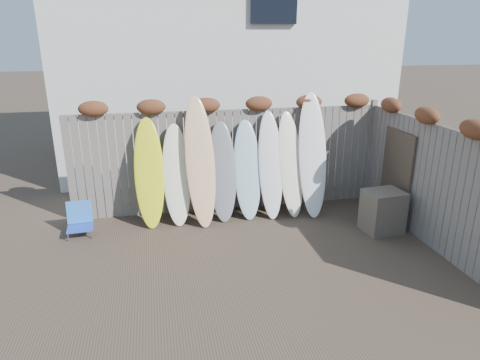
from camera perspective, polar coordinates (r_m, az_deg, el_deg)
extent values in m
plane|color=#493A2D|center=(6.59, 2.13, -11.60)|extent=(80.00, 80.00, 0.00)
cube|color=slate|center=(8.37, -1.64, 2.60)|extent=(6.00, 0.10, 2.00)
cube|color=slate|center=(9.33, 16.86, 3.81)|extent=(0.10, 0.10, 2.10)
ellipsoid|color=brown|center=(8.04, -18.98, 8.97)|extent=(0.52, 0.28, 0.28)
ellipsoid|color=brown|center=(7.97, -11.76, 9.51)|extent=(0.52, 0.28, 0.28)
ellipsoid|color=brown|center=(8.03, -4.52, 9.91)|extent=(0.52, 0.28, 0.28)
ellipsoid|color=brown|center=(8.21, 2.53, 10.14)|extent=(0.52, 0.28, 0.28)
ellipsoid|color=brown|center=(8.51, 9.18, 10.23)|extent=(0.52, 0.28, 0.28)
ellipsoid|color=brown|center=(8.91, 15.32, 10.18)|extent=(0.52, 0.28, 0.28)
cube|color=slate|center=(7.57, 24.52, -0.93)|extent=(0.10, 4.40, 2.00)
ellipsoid|color=brown|center=(6.74, 28.89, 5.92)|extent=(0.28, 0.56, 0.28)
ellipsoid|color=brown|center=(7.60, 23.66, 7.89)|extent=(0.28, 0.56, 0.28)
ellipsoid|color=brown|center=(8.51, 19.49, 9.40)|extent=(0.28, 0.56, 0.28)
cube|color=silver|center=(12.17, -2.80, 17.21)|extent=(8.00, 5.00, 6.00)
cube|color=blue|center=(7.96, -20.53, -5.97)|extent=(0.46, 0.41, 0.03)
cube|color=blue|center=(8.07, -20.62, -4.00)|extent=(0.44, 0.16, 0.39)
cylinder|color=#A3A2A9|center=(7.87, -21.95, -7.09)|extent=(0.02, 0.02, 0.16)
cylinder|color=silver|center=(8.16, -21.77, -6.13)|extent=(0.02, 0.02, 0.16)
cylinder|color=#A6A6AD|center=(7.83, -19.10, -6.86)|extent=(0.02, 0.02, 0.16)
cylinder|color=silver|center=(8.12, -19.02, -5.91)|extent=(0.02, 0.02, 0.16)
cube|color=brown|center=(7.99, 18.50, -3.97)|extent=(0.69, 0.60, 0.75)
cube|color=#31231D|center=(8.50, 19.93, 0.64)|extent=(0.11, 1.14, 1.70)
ellipsoid|color=yellow|center=(7.88, -12.02, 0.91)|extent=(0.54, 0.70, 1.94)
ellipsoid|color=white|center=(7.89, -8.45, 0.67)|extent=(0.50, 0.65, 1.81)
ellipsoid|color=#F5C777|center=(7.77, -5.33, 2.41)|extent=(0.59, 0.84, 2.30)
ellipsoid|color=slate|center=(7.98, -2.37, 1.13)|extent=(0.55, 0.68, 1.83)
ellipsoid|color=#A2C9DB|center=(8.07, 0.99, 1.37)|extent=(0.54, 0.67, 1.83)
ellipsoid|color=white|center=(8.13, 4.08, 2.00)|extent=(0.49, 0.72, 1.99)
ellipsoid|color=white|center=(8.24, 6.75, 2.08)|extent=(0.53, 0.74, 1.97)
ellipsoid|color=white|center=(8.29, 9.64, 3.31)|extent=(0.62, 0.86, 2.31)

